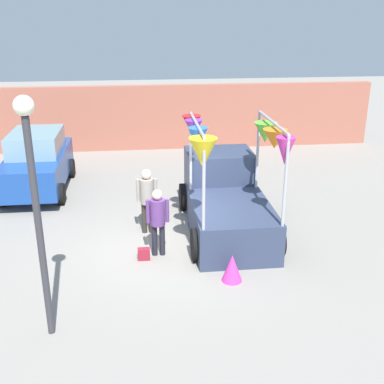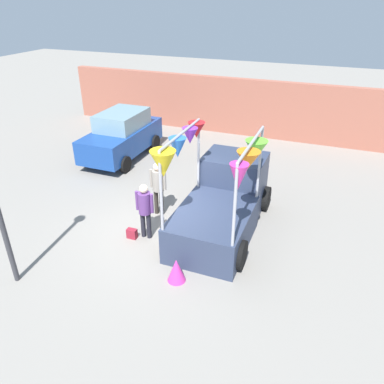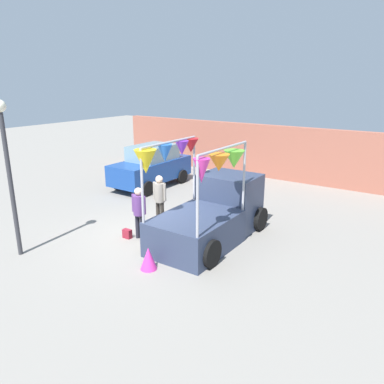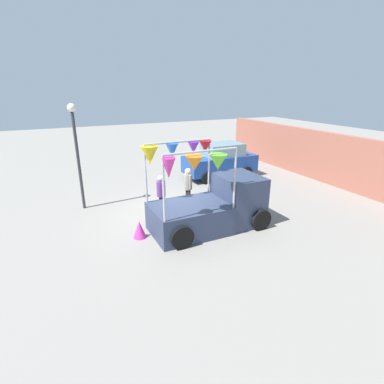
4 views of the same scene
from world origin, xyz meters
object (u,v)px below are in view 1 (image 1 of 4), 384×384
person_customer (158,216)px  vendor_truck (225,195)px  person_vendor (147,195)px  folded_kite_bundle_magenta (232,268)px  parked_car (37,162)px  handbag (144,254)px  street_lamp (34,189)px

person_customer → vendor_truck: bearing=36.8°
person_customer → person_vendor: (-0.21, 1.25, 0.05)m
vendor_truck → person_customer: (-1.80, -1.35, 0.07)m
folded_kite_bundle_magenta → parked_car: bearing=129.5°
vendor_truck → parked_car: size_ratio=1.05×
folded_kite_bundle_magenta → person_vendor: bearing=123.4°
handbag → folded_kite_bundle_magenta: 2.17m
person_customer → handbag: (-0.35, -0.20, -0.84)m
vendor_truck → folded_kite_bundle_magenta: bearing=-96.5°
folded_kite_bundle_magenta → street_lamp: bearing=-158.8°
person_customer → folded_kite_bundle_magenta: bearing=-41.8°
person_vendor → handbag: person_vendor is taller
vendor_truck → person_vendor: (-2.01, -0.10, 0.13)m
person_vendor → handbag: bearing=-95.5°
vendor_truck → parked_car: 6.36m
parked_car → handbag: (3.21, -4.98, -0.80)m
vendor_truck → person_customer: bearing=-143.2°
vendor_truck → street_lamp: 5.89m
person_customer → handbag: person_customer is taller
person_customer → person_vendor: person_vendor is taller
person_customer → parked_car: bearing=126.6°
person_customer → folded_kite_bundle_magenta: 2.12m
person_vendor → handbag: (-0.14, -1.45, -0.89)m
vendor_truck → street_lamp: size_ratio=0.99×
person_vendor → street_lamp: street_lamp is taller
vendor_truck → parked_car: (-5.36, 3.43, 0.04)m
person_customer → street_lamp: size_ratio=0.38×
parked_car → street_lamp: size_ratio=0.94×
person_customer → handbag: size_ratio=5.82×
vendor_truck → handbag: (-2.15, -1.55, -0.77)m
street_lamp → folded_kite_bundle_magenta: (3.54, 1.37, -2.44)m
parked_car → person_customer: (3.56, -4.78, 0.04)m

